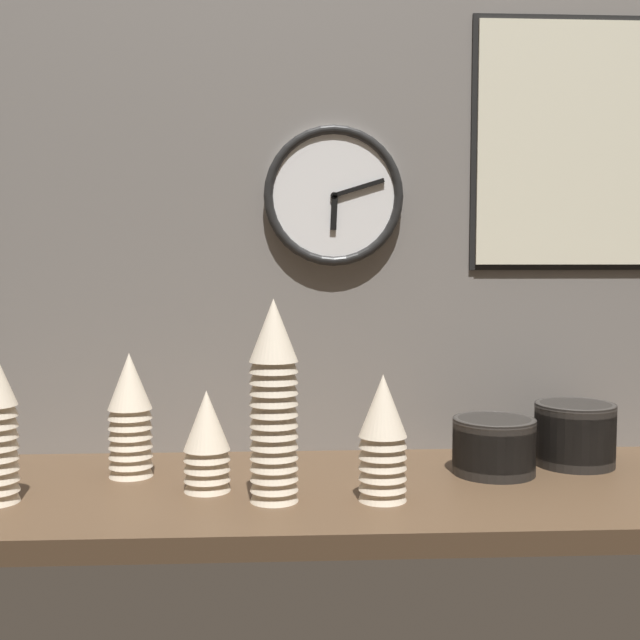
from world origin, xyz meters
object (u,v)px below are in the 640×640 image
(cup_stack_center, at_px, (274,401))
(cup_stack_center_right, at_px, (383,437))
(cup_stack_left, at_px, (130,415))
(bowl_stack_right, at_px, (494,444))
(cup_stack_center_left, at_px, (207,441))
(bowl_stack_far_right, at_px, (575,433))
(menu_board, at_px, (583,144))
(wall_clock, at_px, (333,196))

(cup_stack_center, relative_size, cup_stack_center_right, 1.59)
(cup_stack_center, relative_size, cup_stack_left, 1.47)
(cup_stack_center, height_order, bowl_stack_right, cup_stack_center)
(cup_stack_center_left, height_order, cup_stack_center_right, cup_stack_center_right)
(cup_stack_center_left, height_order, bowl_stack_right, cup_stack_center_left)
(cup_stack_center, height_order, cup_stack_center_left, cup_stack_center)
(cup_stack_center_left, relative_size, bowl_stack_far_right, 1.14)
(cup_stack_center_left, distance_m, bowl_stack_far_right, 0.74)
(cup_stack_center, distance_m, bowl_stack_right, 0.47)
(cup_stack_center, xyz_separation_m, menu_board, (0.66, 0.35, 0.48))
(bowl_stack_far_right, xyz_separation_m, bowl_stack_right, (-0.18, -0.06, -0.01))
(bowl_stack_far_right, xyz_separation_m, wall_clock, (-0.48, 0.13, 0.48))
(cup_stack_left, distance_m, bowl_stack_right, 0.70)
(bowl_stack_right, bearing_deg, cup_stack_center_left, -170.92)
(bowl_stack_right, bearing_deg, menu_board, 39.46)
(bowl_stack_far_right, bearing_deg, cup_stack_center_right, -152.81)
(cup_stack_center_left, relative_size, cup_stack_left, 0.77)
(cup_stack_center, relative_size, wall_clock, 1.19)
(cup_stack_center_left, height_order, bowl_stack_far_right, cup_stack_center_left)
(cup_stack_center, bearing_deg, menu_board, 27.79)
(wall_clock, distance_m, menu_board, 0.55)
(cup_stack_center_right, distance_m, bowl_stack_right, 0.29)
(cup_stack_center_left, bearing_deg, menu_board, 19.82)
(cup_stack_left, bearing_deg, wall_clock, 22.82)
(cup_stack_center, distance_m, wall_clock, 0.52)
(cup_stack_center_left, distance_m, wall_clock, 0.58)
(cup_stack_center_right, xyz_separation_m, wall_clock, (-0.06, 0.34, 0.44))
(cup_stack_center_right, bearing_deg, cup_stack_center, 178.41)
(cup_stack_center, distance_m, cup_stack_left, 0.33)
(bowl_stack_right, bearing_deg, cup_stack_left, 178.55)
(cup_stack_center_right, height_order, bowl_stack_right, cup_stack_center_right)
(bowl_stack_right, relative_size, menu_board, 0.30)
(cup_stack_center_right, relative_size, bowl_stack_right, 1.37)
(menu_board, bearing_deg, cup_stack_center, -152.21)
(cup_stack_center_right, relative_size, menu_board, 0.41)
(cup_stack_left, bearing_deg, bowl_stack_far_right, 2.48)
(cup_stack_center_right, height_order, wall_clock, wall_clock)
(wall_clock, bearing_deg, cup_stack_center_left, -131.90)
(cup_stack_left, bearing_deg, bowl_stack_right, -1.45)
(cup_stack_center, xyz_separation_m, cup_stack_center_right, (0.19, -0.01, -0.06))
(bowl_stack_right, relative_size, wall_clock, 0.54)
(bowl_stack_far_right, xyz_separation_m, menu_board, (0.06, 0.14, 0.59))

